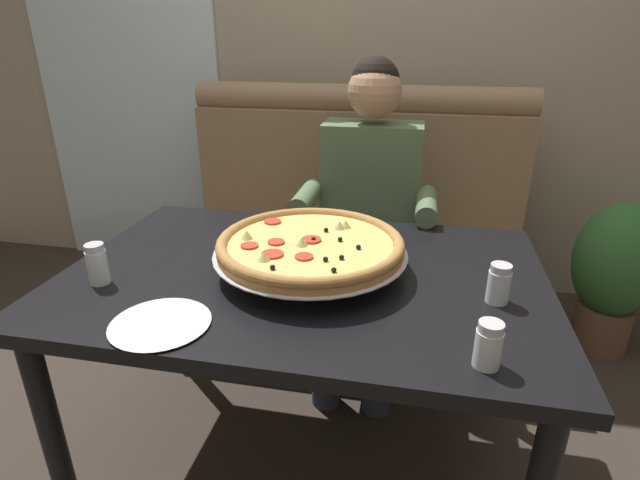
{
  "coord_description": "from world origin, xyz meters",
  "views": [
    {
      "loc": [
        0.3,
        -1.23,
        1.35
      ],
      "look_at": [
        0.05,
        0.0,
        0.82
      ],
      "focal_mm": 27.63,
      "sensor_mm": 36.0,
      "label": 1
    }
  ],
  "objects_px": {
    "shaker_oregano": "(98,267)",
    "shaker_pepper_flakes": "(498,286)",
    "shaker_parmesan": "(488,348)",
    "potted_plant": "(615,271)",
    "booth_bench": "(348,247)",
    "dining_table": "(304,295)",
    "plate_near_left": "(160,321)",
    "patio_chair": "(201,150)",
    "diner_main": "(368,205)",
    "pizza": "(310,245)"
  },
  "relations": [
    {
      "from": "dining_table",
      "to": "plate_near_left",
      "type": "distance_m",
      "value": 0.44
    },
    {
      "from": "booth_bench",
      "to": "dining_table",
      "type": "distance_m",
      "value": 0.95
    },
    {
      "from": "shaker_oregano",
      "to": "shaker_parmesan",
      "type": "relative_size",
      "value": 1.12
    },
    {
      "from": "shaker_parmesan",
      "to": "plate_near_left",
      "type": "xyz_separation_m",
      "value": [
        -0.73,
        0.01,
        -0.03
      ]
    },
    {
      "from": "pizza",
      "to": "shaker_parmesan",
      "type": "xyz_separation_m",
      "value": [
        0.45,
        -0.36,
        -0.03
      ]
    },
    {
      "from": "shaker_pepper_flakes",
      "to": "plate_near_left",
      "type": "xyz_separation_m",
      "value": [
        -0.78,
        -0.27,
        -0.03
      ]
    },
    {
      "from": "shaker_parmesan",
      "to": "shaker_pepper_flakes",
      "type": "bearing_deg",
      "value": 78.98
    },
    {
      "from": "diner_main",
      "to": "shaker_pepper_flakes",
      "type": "distance_m",
      "value": 0.84
    },
    {
      "from": "diner_main",
      "to": "shaker_oregano",
      "type": "distance_m",
      "value": 1.06
    },
    {
      "from": "dining_table",
      "to": "shaker_oregano",
      "type": "xyz_separation_m",
      "value": [
        -0.53,
        -0.18,
        0.13
      ]
    },
    {
      "from": "booth_bench",
      "to": "pizza",
      "type": "xyz_separation_m",
      "value": [
        0.02,
        -0.91,
        0.4
      ]
    },
    {
      "from": "shaker_pepper_flakes",
      "to": "potted_plant",
      "type": "xyz_separation_m",
      "value": [
        0.66,
        0.99,
        -0.38
      ]
    },
    {
      "from": "shaker_oregano",
      "to": "shaker_pepper_flakes",
      "type": "height_order",
      "value": "shaker_oregano"
    },
    {
      "from": "dining_table",
      "to": "potted_plant",
      "type": "bearing_deg",
      "value": 37.91
    },
    {
      "from": "shaker_parmesan",
      "to": "dining_table",
      "type": "bearing_deg",
      "value": 143.24
    },
    {
      "from": "potted_plant",
      "to": "pizza",
      "type": "bearing_deg",
      "value": -142.0
    },
    {
      "from": "booth_bench",
      "to": "shaker_pepper_flakes",
      "type": "bearing_deg",
      "value": -62.32
    },
    {
      "from": "shaker_parmesan",
      "to": "plate_near_left",
      "type": "distance_m",
      "value": 0.73
    },
    {
      "from": "booth_bench",
      "to": "patio_chair",
      "type": "bearing_deg",
      "value": 135.34
    },
    {
      "from": "booth_bench",
      "to": "dining_table",
      "type": "xyz_separation_m",
      "value": [
        0.0,
        -0.92,
        0.24
      ]
    },
    {
      "from": "booth_bench",
      "to": "potted_plant",
      "type": "height_order",
      "value": "booth_bench"
    },
    {
      "from": "shaker_pepper_flakes",
      "to": "booth_bench",
      "type": "bearing_deg",
      "value": 117.68
    },
    {
      "from": "patio_chair",
      "to": "dining_table",
      "type": "bearing_deg",
      "value": -59.21
    },
    {
      "from": "dining_table",
      "to": "shaker_pepper_flakes",
      "type": "xyz_separation_m",
      "value": [
        0.52,
        -0.07,
        0.12
      ]
    },
    {
      "from": "diner_main",
      "to": "dining_table",
      "type": "bearing_deg",
      "value": -99.66
    },
    {
      "from": "shaker_pepper_flakes",
      "to": "patio_chair",
      "type": "xyz_separation_m",
      "value": [
        -1.86,
        2.32,
        -0.24
      ]
    },
    {
      "from": "dining_table",
      "to": "shaker_oregano",
      "type": "bearing_deg",
      "value": -161.07
    },
    {
      "from": "diner_main",
      "to": "pizza",
      "type": "bearing_deg",
      "value": -98.28
    },
    {
      "from": "patio_chair",
      "to": "shaker_parmesan",
      "type": "bearing_deg",
      "value": -55.16
    },
    {
      "from": "shaker_oregano",
      "to": "shaker_pepper_flakes",
      "type": "distance_m",
      "value": 1.06
    },
    {
      "from": "booth_bench",
      "to": "diner_main",
      "type": "relative_size",
      "value": 1.27
    },
    {
      "from": "shaker_parmesan",
      "to": "patio_chair",
      "type": "height_order",
      "value": "patio_chair"
    },
    {
      "from": "pizza",
      "to": "shaker_oregano",
      "type": "xyz_separation_m",
      "value": [
        -0.55,
        -0.19,
        -0.03
      ]
    },
    {
      "from": "shaker_pepper_flakes",
      "to": "shaker_oregano",
      "type": "bearing_deg",
      "value": -174.03
    },
    {
      "from": "diner_main",
      "to": "shaker_pepper_flakes",
      "type": "xyz_separation_m",
      "value": [
        0.41,
        -0.73,
        0.05
      ]
    },
    {
      "from": "shaker_oregano",
      "to": "booth_bench",
      "type": "bearing_deg",
      "value": 64.41
    },
    {
      "from": "shaker_pepper_flakes",
      "to": "potted_plant",
      "type": "distance_m",
      "value": 1.25
    },
    {
      "from": "shaker_pepper_flakes",
      "to": "patio_chair",
      "type": "relative_size",
      "value": 0.12
    },
    {
      "from": "diner_main",
      "to": "shaker_parmesan",
      "type": "xyz_separation_m",
      "value": [
        0.36,
        -1.01,
        0.05
      ]
    },
    {
      "from": "shaker_oregano",
      "to": "shaker_pepper_flakes",
      "type": "relative_size",
      "value": 1.1
    },
    {
      "from": "shaker_oregano",
      "to": "plate_near_left",
      "type": "bearing_deg",
      "value": -31.46
    },
    {
      "from": "shaker_oregano",
      "to": "diner_main",
      "type": "bearing_deg",
      "value": 52.6
    },
    {
      "from": "shaker_parmesan",
      "to": "potted_plant",
      "type": "height_order",
      "value": "shaker_parmesan"
    },
    {
      "from": "pizza",
      "to": "dining_table",
      "type": "bearing_deg",
      "value": -149.13
    },
    {
      "from": "dining_table",
      "to": "plate_near_left",
      "type": "xyz_separation_m",
      "value": [
        -0.26,
        -0.34,
        0.09
      ]
    },
    {
      "from": "booth_bench",
      "to": "patio_chair",
      "type": "relative_size",
      "value": 1.89
    },
    {
      "from": "booth_bench",
      "to": "patio_chair",
      "type": "height_order",
      "value": "booth_bench"
    },
    {
      "from": "dining_table",
      "to": "shaker_parmesan",
      "type": "height_order",
      "value": "shaker_parmesan"
    },
    {
      "from": "shaker_parmesan",
      "to": "shaker_oregano",
      "type": "bearing_deg",
      "value": 170.43
    },
    {
      "from": "shaker_pepper_flakes",
      "to": "patio_chair",
      "type": "bearing_deg",
      "value": 128.76
    }
  ]
}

